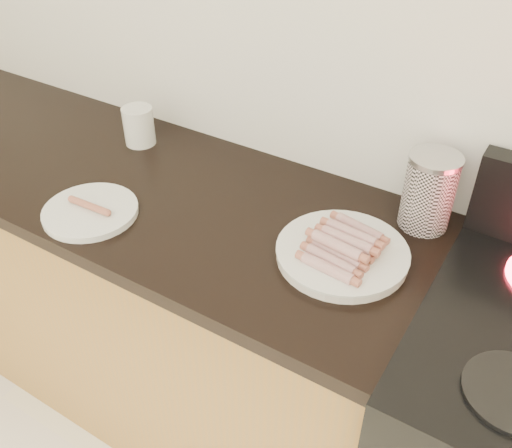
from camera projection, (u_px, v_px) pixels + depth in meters
The scene contains 9 objects.
wall_back at pixel (337, 27), 1.34m from camera, with size 4.00×0.04×2.60m, color silver.
cabinet_base at pixel (91, 271), 1.95m from camera, with size 2.20×0.59×0.86m, color olive.
counter_slab at pixel (64, 158), 1.68m from camera, with size 2.20×0.62×0.04m, color black.
main_plate at pixel (342, 254), 1.29m from camera, with size 0.30×0.30×0.02m, color white.
side_plate at pixel (90, 211), 1.42m from camera, with size 0.24×0.24×0.02m, color white.
hotdog_pile at pixel (343, 244), 1.27m from camera, with size 0.12×0.21×0.05m.
plain_sausages at pixel (89, 206), 1.41m from camera, with size 0.12×0.02×0.02m.
canister at pixel (429, 191), 1.33m from camera, with size 0.12×0.12×0.19m.
mug at pixel (139, 126), 1.68m from camera, with size 0.09×0.09×0.11m, color white.
Camera 1 is at (0.55, 0.76, 1.75)m, focal length 40.00 mm.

